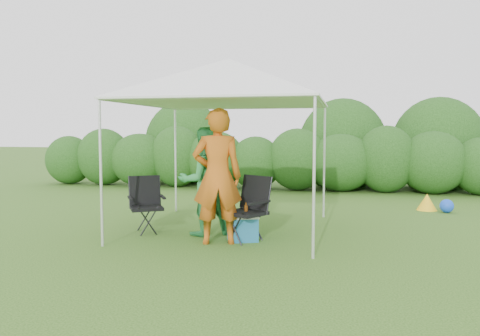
% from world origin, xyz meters
% --- Properties ---
extents(ground, '(70.00, 70.00, 0.00)m').
position_xyz_m(ground, '(0.00, 0.00, 0.00)').
color(ground, '#3F6921').
extents(hedge, '(14.58, 1.53, 1.80)m').
position_xyz_m(hedge, '(0.04, 6.00, 0.83)').
color(hedge, '#26551A').
rests_on(hedge, ground).
extents(canopy, '(3.10, 3.10, 2.83)m').
position_xyz_m(canopy, '(0.00, 0.50, 2.46)').
color(canopy, silver).
rests_on(canopy, ground).
extents(chair_right, '(0.76, 0.74, 0.98)m').
position_xyz_m(chair_right, '(0.49, -0.18, 0.55)').
color(chair_right, black).
rests_on(chair_right, ground).
extents(chair_left, '(0.71, 0.70, 0.91)m').
position_xyz_m(chair_left, '(-1.29, 0.06, 0.52)').
color(chair_left, black).
rests_on(chair_left, ground).
extents(man, '(0.83, 0.66, 1.98)m').
position_xyz_m(man, '(0.07, -0.46, 0.99)').
color(man, '#C05A15').
rests_on(man, ground).
extents(woman, '(1.05, 1.01, 1.71)m').
position_xyz_m(woman, '(-0.29, 0.05, 0.86)').
color(woman, green).
rests_on(woman, ground).
extents(cooler, '(0.55, 0.47, 0.38)m').
position_xyz_m(cooler, '(0.40, -0.23, 0.19)').
color(cooler, '#206994').
rests_on(cooler, ground).
extents(bottle, '(0.06, 0.06, 0.21)m').
position_xyz_m(bottle, '(0.46, -0.27, 0.49)').
color(bottle, '#592D0C').
rests_on(bottle, cooler).
extents(lawn_toy, '(0.69, 0.57, 0.34)m').
position_xyz_m(lawn_toy, '(3.66, 3.20, 0.16)').
color(lawn_toy, yellow).
rests_on(lawn_toy, ground).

